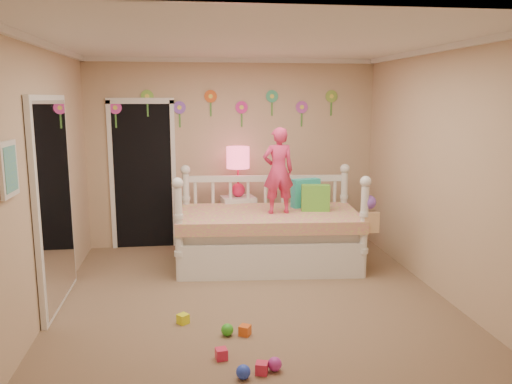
{
  "coord_description": "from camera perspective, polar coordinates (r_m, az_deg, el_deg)",
  "views": [
    {
      "loc": [
        -0.65,
        -4.91,
        2.08
      ],
      "look_at": [
        0.1,
        0.6,
        1.05
      ],
      "focal_mm": 36.1,
      "sensor_mm": 36.0,
      "label": 1
    }
  ],
  "objects": [
    {
      "name": "floor",
      "position": [
        5.37,
        -0.2,
        -12.28
      ],
      "size": [
        4.0,
        4.5,
        0.01
      ],
      "primitive_type": "cube",
      "color": "#7F684C",
      "rests_on": "ground"
    },
    {
      "name": "ceiling",
      "position": [
        4.98,
        -0.22,
        16.48
      ],
      "size": [
        4.0,
        4.5,
        0.01
      ],
      "primitive_type": "cube",
      "color": "white",
      "rests_on": "floor"
    },
    {
      "name": "back_wall",
      "position": [
        7.24,
        -2.56,
        4.28
      ],
      "size": [
        4.0,
        0.01,
        2.6
      ],
      "primitive_type": "cube",
      "color": "tan",
      "rests_on": "floor"
    },
    {
      "name": "left_wall",
      "position": [
        5.15,
        -22.83,
        0.96
      ],
      "size": [
        0.01,
        4.5,
        2.6
      ],
      "primitive_type": "cube",
      "color": "tan",
      "rests_on": "floor"
    },
    {
      "name": "right_wall",
      "position": [
        5.64,
        20.39,
        1.88
      ],
      "size": [
        0.01,
        4.5,
        2.6
      ],
      "primitive_type": "cube",
      "color": "tan",
      "rests_on": "floor"
    },
    {
      "name": "crown_molding",
      "position": [
        4.98,
        -0.21,
        16.13
      ],
      "size": [
        4.0,
        4.5,
        0.06
      ],
      "primitive_type": null,
      "color": "white",
      "rests_on": "ceiling"
    },
    {
      "name": "daybed",
      "position": [
        6.39,
        1.41,
        -2.81
      ],
      "size": [
        2.34,
        1.39,
        1.22
      ],
      "primitive_type": null,
      "rotation": [
        0.0,
        0.0,
        -0.08
      ],
      "color": "white",
      "rests_on": "floor"
    },
    {
      "name": "pillow_turquoise",
      "position": [
        6.66,
        5.51,
        -0.1
      ],
      "size": [
        0.39,
        0.22,
        0.37
      ],
      "primitive_type": "cube",
      "rotation": [
        0.0,
        0.0,
        0.25
      ],
      "color": "#29CDA8",
      "rests_on": "daybed"
    },
    {
      "name": "pillow_lime",
      "position": [
        6.44,
        6.61,
        -0.65
      ],
      "size": [
        0.36,
        0.18,
        0.33
      ],
      "primitive_type": "cube",
      "rotation": [
        0.0,
        0.0,
        -0.15
      ],
      "color": "#63BD39",
      "rests_on": "daybed"
    },
    {
      "name": "child",
      "position": [
        6.23,
        2.48,
        2.38
      ],
      "size": [
        0.4,
        0.28,
        1.05
      ],
      "primitive_type": "imported",
      "rotation": [
        0.0,
        0.0,
        3.22
      ],
      "color": "#E83469",
      "rests_on": "daybed"
    },
    {
      "name": "nightstand",
      "position": [
        7.11,
        -1.96,
        -3.45
      ],
      "size": [
        0.49,
        0.4,
        0.74
      ],
      "primitive_type": "cube",
      "rotation": [
        0.0,
        0.0,
        0.14
      ],
      "color": "white",
      "rests_on": "floor"
    },
    {
      "name": "table_lamp",
      "position": [
        6.95,
        -2.0,
        3.15
      ],
      "size": [
        0.31,
        0.31,
        0.68
      ],
      "color": "#DE1D4D",
      "rests_on": "nightstand"
    },
    {
      "name": "closet_doorway",
      "position": [
        7.25,
        -12.42,
        1.95
      ],
      "size": [
        0.9,
        0.04,
        2.07
      ],
      "primitive_type": "cube",
      "color": "black",
      "rests_on": "back_wall"
    },
    {
      "name": "flower_decals",
      "position": [
        7.18,
        -3.32,
        9.35
      ],
      "size": [
        3.4,
        0.02,
        0.5
      ],
      "primitive_type": null,
      "color": "#B2668C",
      "rests_on": "back_wall"
    },
    {
      "name": "mirror_closet",
      "position": [
        5.47,
        -21.45,
        -1.1
      ],
      "size": [
        0.07,
        1.3,
        2.1
      ],
      "primitive_type": "cube",
      "color": "white",
      "rests_on": "left_wall"
    },
    {
      "name": "wall_picture",
      "position": [
        4.26,
        -25.75,
        2.3
      ],
      "size": [
        0.05,
        0.34,
        0.42
      ],
      "primitive_type": "cube",
      "color": "white",
      "rests_on": "left_wall"
    },
    {
      "name": "hanging_bag",
      "position": [
        6.05,
        12.43,
        -2.54
      ],
      "size": [
        0.2,
        0.16,
        0.36
      ],
      "primitive_type": null,
      "color": "beige",
      "rests_on": "daybed"
    },
    {
      "name": "toy_scatter",
      "position": [
        4.55,
        -2.9,
        -15.98
      ],
      "size": [
        1.04,
        1.43,
        0.11
      ],
      "primitive_type": null,
      "rotation": [
        0.0,
        0.0,
        -0.19
      ],
      "color": "#996666",
      "rests_on": "floor"
    }
  ]
}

